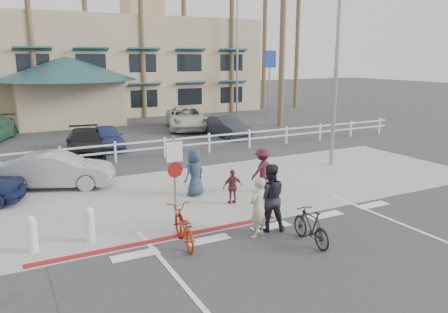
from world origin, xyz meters
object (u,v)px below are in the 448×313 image
bike_red (183,226)px  bike_black (311,226)px  sign_post (175,175)px  car_white_sedan (57,170)px

bike_red → bike_black: size_ratio=1.17×
sign_post → bike_black: (2.58, -3.03, -0.97)m
car_white_sedan → bike_red: bearing=-139.4°
sign_post → bike_red: (-0.37, -1.50, -0.96)m
sign_post → car_white_sedan: (-2.59, 5.38, -0.78)m
sign_post → car_white_sedan: sign_post is taller
bike_red → car_white_sedan: 7.23m
bike_red → bike_black: bike_red is taller
car_white_sedan → sign_post: bearing=-131.6°
bike_red → bike_black: (2.95, -1.52, -0.01)m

